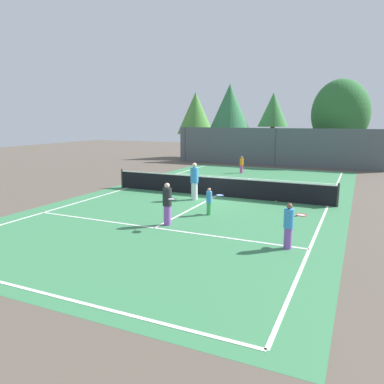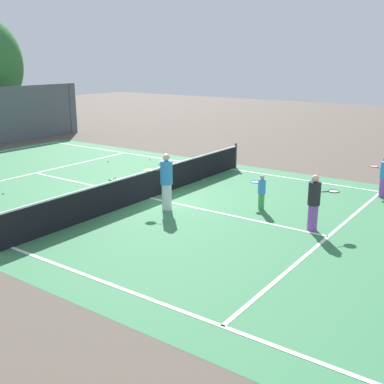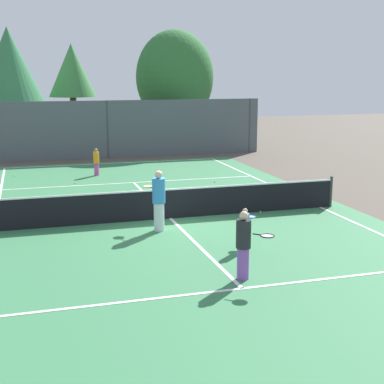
% 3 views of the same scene
% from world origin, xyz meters
% --- Properties ---
extents(ground_plane, '(80.00, 80.00, 0.00)m').
position_xyz_m(ground_plane, '(0.00, 0.00, 0.00)').
color(ground_plane, brown).
extents(court_surface, '(13.00, 25.00, 0.01)m').
position_xyz_m(court_surface, '(0.00, 0.00, 0.00)').
color(court_surface, '#387A4C').
rests_on(court_surface, ground_plane).
extents(tennis_net, '(11.90, 0.10, 1.10)m').
position_xyz_m(tennis_net, '(0.00, 0.00, 0.51)').
color(tennis_net, '#333833').
rests_on(tennis_net, ground_plane).
extents(player_1, '(0.60, 0.97, 1.84)m').
position_xyz_m(player_1, '(-0.68, -1.29, 0.95)').
color(player_1, silver).
rests_on(player_1, ground_plane).
extents(player_2, '(0.68, 0.85, 1.44)m').
position_xyz_m(player_2, '(4.87, -6.57, 0.75)').
color(player_2, purple).
rests_on(player_2, ground_plane).
extents(player_3, '(0.82, 0.80, 1.62)m').
position_xyz_m(player_3, '(0.25, -5.84, 0.84)').
color(player_3, purple).
rests_on(player_3, ground_plane).
extents(player_4, '(0.68, 0.77, 1.15)m').
position_xyz_m(player_4, '(1.12, -3.74, 0.60)').
color(player_4, '#3FA559').
rests_on(player_4, ground_plane).
extents(ball_crate, '(0.36, 0.34, 0.43)m').
position_xyz_m(ball_crate, '(0.26, 1.92, 0.18)').
color(ball_crate, green).
rests_on(ball_crate, ground_plane).
extents(tennis_ball_0, '(0.07, 0.07, 0.07)m').
position_xyz_m(tennis_ball_0, '(3.14, -0.15, 0.03)').
color(tennis_ball_0, '#CCE533').
rests_on(tennis_ball_0, ground_plane).
extents(tennis_ball_3, '(0.07, 0.07, 0.07)m').
position_xyz_m(tennis_ball_3, '(-2.70, 4.63, 0.03)').
color(tennis_ball_3, '#CCE533').
rests_on(tennis_ball_3, ground_plane).
extents(tennis_ball_4, '(0.07, 0.07, 0.07)m').
position_xyz_m(tennis_ball_4, '(4.33, 3.12, 0.03)').
color(tennis_ball_4, '#CCE533').
rests_on(tennis_ball_4, ground_plane).
extents(tennis_ball_5, '(0.07, 0.07, 0.07)m').
position_xyz_m(tennis_ball_5, '(3.41, 5.50, 0.03)').
color(tennis_ball_5, '#CCE533').
rests_on(tennis_ball_5, ground_plane).
extents(tennis_ball_7, '(0.07, 0.07, 0.07)m').
position_xyz_m(tennis_ball_7, '(4.93, 4.20, 0.03)').
color(tennis_ball_7, '#CCE533').
rests_on(tennis_ball_7, ground_plane).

